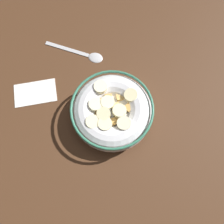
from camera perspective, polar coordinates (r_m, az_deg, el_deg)
The scene contains 4 objects.
ground_plane at distance 55.75cm, azimuth -0.00°, elevation -1.28°, with size 128.05×128.05×2.00cm, color #472B19.
cereal_bowl at distance 51.62cm, azimuth -0.02°, elevation 0.11°, with size 18.70×18.70×6.61cm.
spoon at distance 62.12cm, azimuth -6.56°, elevation 14.36°, with size 10.99×14.70×0.80cm.
folded_napkin at distance 59.98cm, azimuth -18.97°, elevation 4.67°, with size 10.50×6.30×0.30cm, color white.
Camera 1 is at (9.63, 12.97, 52.36)cm, focal length 35.91 mm.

